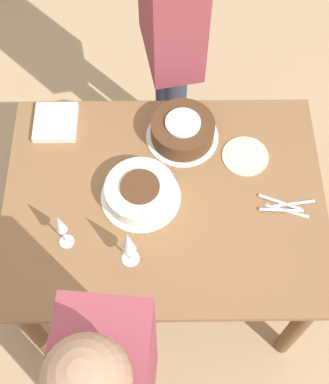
{
  "coord_description": "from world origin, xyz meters",
  "views": [
    {
      "loc": [
        0.01,
        0.98,
        2.59
      ],
      "look_at": [
        0.0,
        0.0,
        0.8
      ],
      "focal_mm": 50.0,
      "sensor_mm": 36.0,
      "label": 1
    }
  ],
  "objects_px": {
    "cake_center_white": "(140,192)",
    "wine_glass_near": "(128,243)",
    "person_cutting": "(171,20)",
    "wine_glass_far": "(60,226)",
    "cake_front_chocolate": "(183,130)"
  },
  "relations": [
    {
      "from": "cake_center_white",
      "to": "person_cutting",
      "type": "bearing_deg",
      "value": -100.07
    },
    {
      "from": "cake_center_white",
      "to": "wine_glass_near",
      "type": "relative_size",
      "value": 1.43
    },
    {
      "from": "wine_glass_near",
      "to": "wine_glass_far",
      "type": "bearing_deg",
      "value": -16.32
    },
    {
      "from": "cake_center_white",
      "to": "wine_glass_near",
      "type": "distance_m",
      "value": 0.28
    },
    {
      "from": "wine_glass_far",
      "to": "person_cutting",
      "type": "relative_size",
      "value": 0.13
    },
    {
      "from": "wine_glass_far",
      "to": "cake_front_chocolate",
      "type": "bearing_deg",
      "value": -133.34
    },
    {
      "from": "wine_glass_far",
      "to": "cake_center_white",
      "type": "bearing_deg",
      "value": -145.63
    },
    {
      "from": "cake_front_chocolate",
      "to": "wine_glass_near",
      "type": "xyz_separation_m",
      "value": [
        0.2,
        0.54,
        0.1
      ]
    },
    {
      "from": "cake_front_chocolate",
      "to": "person_cutting",
      "type": "xyz_separation_m",
      "value": [
        0.04,
        -0.44,
        0.17
      ]
    },
    {
      "from": "wine_glass_near",
      "to": "cake_front_chocolate",
      "type": "bearing_deg",
      "value": -110.7
    },
    {
      "from": "cake_center_white",
      "to": "cake_front_chocolate",
      "type": "height_order",
      "value": "cake_front_chocolate"
    },
    {
      "from": "cake_front_chocolate",
      "to": "wine_glass_far",
      "type": "distance_m",
      "value": 0.65
    },
    {
      "from": "cake_center_white",
      "to": "person_cutting",
      "type": "height_order",
      "value": "person_cutting"
    },
    {
      "from": "wine_glass_near",
      "to": "wine_glass_far",
      "type": "xyz_separation_m",
      "value": [
        0.24,
        -0.07,
        -0.0
      ]
    },
    {
      "from": "wine_glass_near",
      "to": "person_cutting",
      "type": "xyz_separation_m",
      "value": [
        -0.16,
        -0.98,
        0.08
      ]
    }
  ]
}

